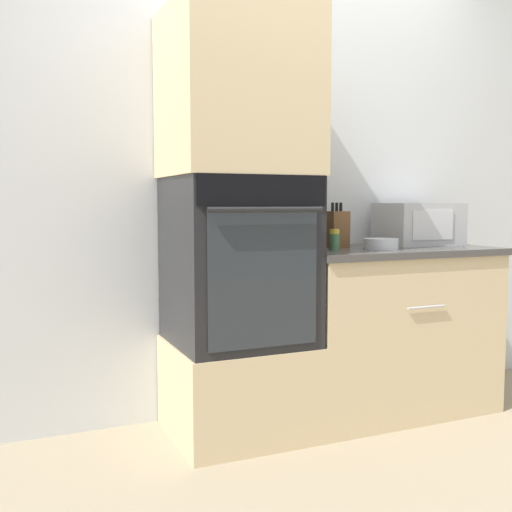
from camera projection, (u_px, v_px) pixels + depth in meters
ground_plane at (327, 444)px, 2.76m from camera, size 12.00×12.00×0.00m
wall_back at (270, 177)px, 3.22m from camera, size 8.00×0.05×2.50m
oven_cabinet_base at (238, 387)px, 2.88m from camera, size 0.64×0.60×0.45m
wall_oven at (238, 260)px, 2.83m from camera, size 0.62×0.64×0.78m
oven_cabinet_upper at (237, 94)px, 2.76m from camera, size 0.64×0.60×0.77m
counter_unit at (387, 328)px, 3.21m from camera, size 1.10×0.63×0.88m
microwave at (418, 224)px, 3.35m from camera, size 0.43×0.31×0.23m
knife_block at (336, 229)px, 3.14m from camera, size 0.10×0.11×0.24m
bowl at (381, 244)px, 3.04m from camera, size 0.18×0.18×0.05m
condiment_jar_near at (334, 240)px, 2.98m from camera, size 0.05×0.05×0.10m
condiment_jar_mid at (328, 239)px, 3.26m from camera, size 0.05×0.05×0.08m
condiment_jar_far at (301, 238)px, 3.14m from camera, size 0.05×0.05×0.10m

